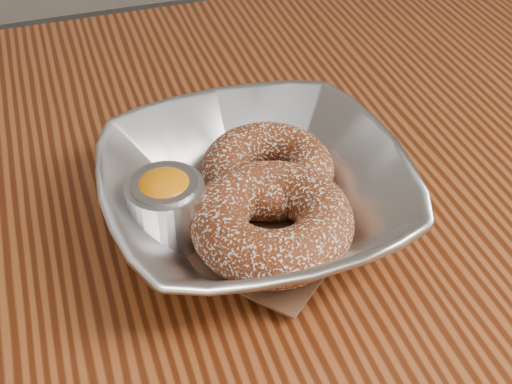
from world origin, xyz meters
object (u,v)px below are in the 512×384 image
object	(u,v)px
donut_front	(272,222)
ramekin	(166,206)
table	(286,325)
serving_bowl	(256,195)
donut_back	(268,170)

from	to	relation	value
donut_front	ramekin	distance (m)	0.07
ramekin	donut_front	bearing A→B (deg)	-25.48
table	serving_bowl	distance (m)	0.13
donut_front	donut_back	bearing A→B (deg)	73.88
serving_bowl	donut_back	size ratio (longest dim) A/B	2.20
donut_front	ramekin	xyz separation A→B (m)	(-0.07, 0.03, 0.01)
donut_back	donut_front	distance (m)	0.06
serving_bowl	donut_back	world-z (taller)	serving_bowl
serving_bowl	donut_front	size ratio (longest dim) A/B	1.95
table	donut_front	distance (m)	0.13
table	ramekin	bearing A→B (deg)	166.13
donut_back	ramekin	xyz separation A→B (m)	(-0.08, -0.03, 0.01)
table	serving_bowl	xyz separation A→B (m)	(-0.02, 0.02, 0.13)
ramekin	serving_bowl	bearing A→B (deg)	1.63
table	donut_back	xyz separation A→B (m)	(-0.00, 0.05, 0.13)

